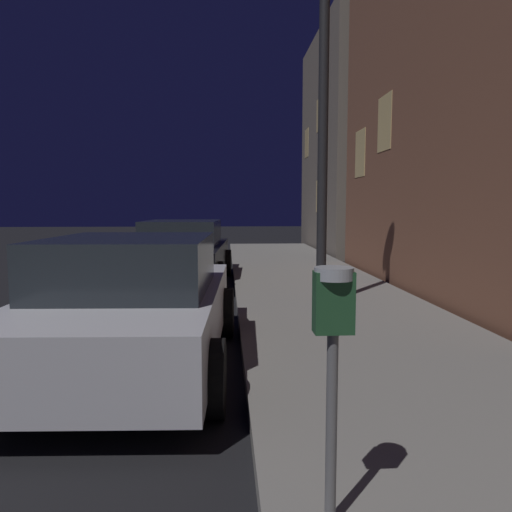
# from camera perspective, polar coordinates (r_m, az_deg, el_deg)

# --- Properties ---
(sidewalk) EXTENTS (3.20, 36.00, 0.15)m
(sidewalk) POSITION_cam_1_polar(r_m,az_deg,el_deg) (3.76, 27.03, -21.15)
(sidewalk) COLOR slate
(sidewalk) RESTS_ON ground
(parking_meter) EXTENTS (0.19, 0.19, 1.30)m
(parking_meter) POSITION_cam_1_polar(r_m,az_deg,el_deg) (2.42, 8.99, -8.73)
(parking_meter) COLOR #59595B
(parking_meter) RESTS_ON sidewalk
(car_silver) EXTENTS (2.16, 4.10, 1.43)m
(car_silver) POSITION_cam_1_polar(r_m,az_deg,el_deg) (5.35, -14.05, -5.56)
(car_silver) COLOR #B7B7BF
(car_silver) RESTS_ON ground
(car_black) EXTENTS (2.23, 4.31, 1.43)m
(car_black) POSITION_cam_1_polar(r_m,az_deg,el_deg) (11.09, -8.57, 0.39)
(car_black) COLOR black
(car_black) RESTS_ON ground
(street_lamp) EXTENTS (0.44, 0.44, 5.41)m
(street_lamp) POSITION_cam_1_polar(r_m,az_deg,el_deg) (8.14, 7.93, 19.93)
(street_lamp) COLOR black
(street_lamp) RESTS_ON sidewalk
(building_far) EXTENTS (8.59, 7.07, 8.28)m
(building_far) POSITION_cam_1_polar(r_m,az_deg,el_deg) (20.43, 19.28, 12.23)
(building_far) COLOR #6B6056
(building_far) RESTS_ON ground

